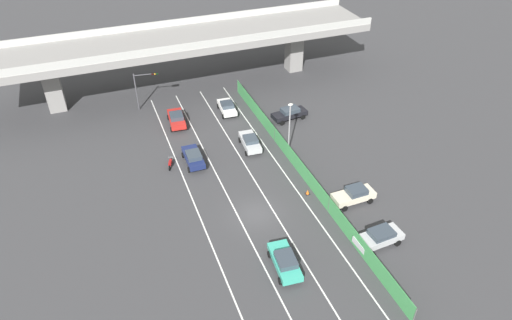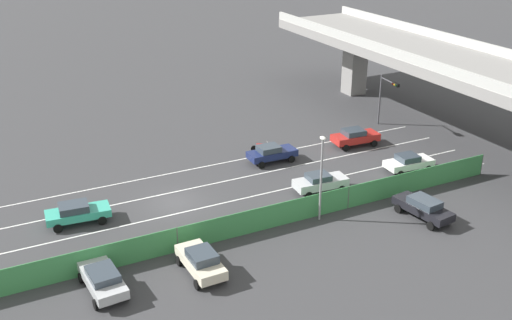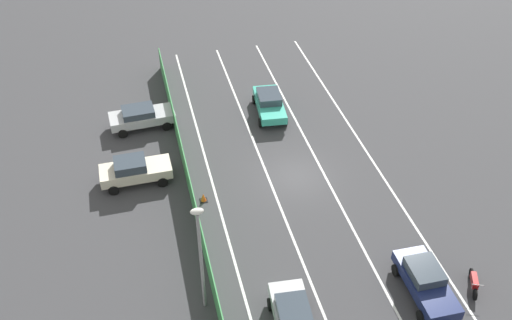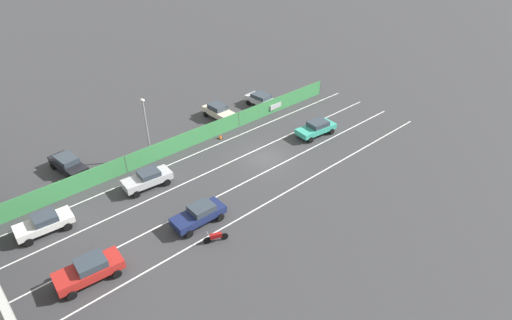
{
  "view_description": "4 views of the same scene",
  "coord_description": "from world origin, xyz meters",
  "px_view_note": "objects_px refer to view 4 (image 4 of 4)",
  "views": [
    {
      "loc": [
        -12.21,
        -31.79,
        31.32
      ],
      "look_at": [
        2.77,
        7.14,
        1.02
      ],
      "focal_mm": 32.52,
      "sensor_mm": 36.0,
      "label": 1
    },
    {
      "loc": [
        40.57,
        -13.6,
        21.87
      ],
      "look_at": [
        -0.42,
        7.25,
        2.02
      ],
      "focal_mm": 42.99,
      "sensor_mm": 36.0,
      "label": 2
    },
    {
      "loc": [
        9.15,
        26.63,
        23.5
      ],
      "look_at": [
        2.76,
        0.45,
        2.16
      ],
      "focal_mm": 40.32,
      "sensor_mm": 36.0,
      "label": 3
    },
    {
      "loc": [
        -25.8,
        24.08,
        22.57
      ],
      "look_at": [
        -1.13,
        2.19,
        1.29
      ],
      "focal_mm": 29.52,
      "sensor_mm": 36.0,
      "label": 4
    }
  ],
  "objects_px": {
    "parked_sedan_cream": "(219,111)",
    "parked_sedan_dark": "(68,163)",
    "motorcycle": "(216,237)",
    "car_hatchback_white": "(44,223)",
    "traffic_cone": "(220,136)",
    "parked_wagon_silver": "(262,100)",
    "car_sedan_navy": "(199,214)",
    "car_taxi_teal": "(316,128)",
    "car_sedan_silver": "(148,178)",
    "car_sedan_red": "(89,269)",
    "street_lamp": "(146,123)"
  },
  "relations": [
    {
      "from": "parked_sedan_cream",
      "to": "parked_sedan_dark",
      "type": "height_order",
      "value": "parked_sedan_cream"
    },
    {
      "from": "motorcycle",
      "to": "street_lamp",
      "type": "distance_m",
      "value": 14.16
    },
    {
      "from": "car_sedan_red",
      "to": "parked_sedan_cream",
      "type": "relative_size",
      "value": 1.05
    },
    {
      "from": "parked_sedan_dark",
      "to": "street_lamp",
      "type": "bearing_deg",
      "value": -115.33
    },
    {
      "from": "car_hatchback_white",
      "to": "parked_sedan_dark",
      "type": "relative_size",
      "value": 0.9
    },
    {
      "from": "motorcycle",
      "to": "car_sedan_navy",
      "type": "bearing_deg",
      "value": -7.54
    },
    {
      "from": "car_sedan_silver",
      "to": "car_taxi_teal",
      "type": "xyz_separation_m",
      "value": [
        -3.66,
        -18.42,
        -0.01
      ]
    },
    {
      "from": "motorcycle",
      "to": "parked_wagon_silver",
      "type": "distance_m",
      "value": 24.01
    },
    {
      "from": "car_taxi_teal",
      "to": "parked_wagon_silver",
      "type": "height_order",
      "value": "car_taxi_teal"
    },
    {
      "from": "car_taxi_teal",
      "to": "parked_sedan_cream",
      "type": "relative_size",
      "value": 1.06
    },
    {
      "from": "motorcycle",
      "to": "traffic_cone",
      "type": "bearing_deg",
      "value": -38.65
    },
    {
      "from": "parked_wagon_silver",
      "to": "street_lamp",
      "type": "xyz_separation_m",
      "value": [
        -1.68,
        16.36,
        3.13
      ]
    },
    {
      "from": "parked_sedan_dark",
      "to": "street_lamp",
      "type": "xyz_separation_m",
      "value": [
        -3.27,
        -6.9,
        3.12
      ]
    },
    {
      "from": "motorcycle",
      "to": "parked_sedan_cream",
      "type": "bearing_deg",
      "value": -38.06
    },
    {
      "from": "car_sedan_navy",
      "to": "car_sedan_silver",
      "type": "bearing_deg",
      "value": 5.04
    },
    {
      "from": "parked_sedan_cream",
      "to": "parked_sedan_dark",
      "type": "xyz_separation_m",
      "value": [
        0.67,
        17.31,
        -0.03
      ]
    },
    {
      "from": "car_sedan_navy",
      "to": "car_hatchback_white",
      "type": "distance_m",
      "value": 11.92
    },
    {
      "from": "car_taxi_teal",
      "to": "motorcycle",
      "type": "height_order",
      "value": "car_taxi_teal"
    },
    {
      "from": "car_sedan_silver",
      "to": "motorcycle",
      "type": "relative_size",
      "value": 2.41
    },
    {
      "from": "car_sedan_red",
      "to": "street_lamp",
      "type": "xyz_separation_m",
      "value": [
        10.77,
        -10.8,
        3.1
      ]
    },
    {
      "from": "parked_wagon_silver",
      "to": "traffic_cone",
      "type": "relative_size",
      "value": 8.34
    },
    {
      "from": "street_lamp",
      "to": "car_taxi_teal",
      "type": "bearing_deg",
      "value": -115.24
    },
    {
      "from": "car_sedan_navy",
      "to": "motorcycle",
      "type": "height_order",
      "value": "car_sedan_navy"
    },
    {
      "from": "car_sedan_red",
      "to": "car_sedan_silver",
      "type": "bearing_deg",
      "value": -50.19
    },
    {
      "from": "traffic_cone",
      "to": "car_sedan_silver",
      "type": "bearing_deg",
      "value": 104.58
    },
    {
      "from": "car_sedan_navy",
      "to": "parked_sedan_dark",
      "type": "height_order",
      "value": "parked_sedan_dark"
    },
    {
      "from": "parked_sedan_cream",
      "to": "traffic_cone",
      "type": "bearing_deg",
      "value": 143.91
    },
    {
      "from": "car_hatchback_white",
      "to": "parked_wagon_silver",
      "type": "xyz_separation_m",
      "value": [
        5.48,
        -27.79,
        0.03
      ]
    },
    {
      "from": "car_sedan_silver",
      "to": "parked_sedan_cream",
      "type": "relative_size",
      "value": 1.01
    },
    {
      "from": "car_hatchback_white",
      "to": "traffic_cone",
      "type": "height_order",
      "value": "car_hatchback_white"
    },
    {
      "from": "car_hatchback_white",
      "to": "motorcycle",
      "type": "bearing_deg",
      "value": -136.53
    },
    {
      "from": "car_sedan_red",
      "to": "street_lamp",
      "type": "bearing_deg",
      "value": -45.07
    },
    {
      "from": "parked_wagon_silver",
      "to": "street_lamp",
      "type": "height_order",
      "value": "street_lamp"
    },
    {
      "from": "parked_sedan_cream",
      "to": "street_lamp",
      "type": "bearing_deg",
      "value": 104.0
    },
    {
      "from": "car_hatchback_white",
      "to": "parked_wagon_silver",
      "type": "bearing_deg",
      "value": -78.84
    },
    {
      "from": "motorcycle",
      "to": "parked_sedan_cream",
      "type": "xyz_separation_m",
      "value": [
        16.12,
        -12.62,
        0.47
      ]
    },
    {
      "from": "parked_sedan_cream",
      "to": "traffic_cone",
      "type": "xyz_separation_m",
      "value": [
        -3.81,
        2.78,
        -0.67
      ]
    },
    {
      "from": "car_hatchback_white",
      "to": "traffic_cone",
      "type": "relative_size",
      "value": 7.84
    },
    {
      "from": "car_sedan_red",
      "to": "parked_sedan_cream",
      "type": "height_order",
      "value": "parked_sedan_cream"
    },
    {
      "from": "traffic_cone",
      "to": "parked_wagon_silver",
      "type": "bearing_deg",
      "value": -71.63
    },
    {
      "from": "parked_wagon_silver",
      "to": "parked_sedan_cream",
      "type": "height_order",
      "value": "parked_sedan_cream"
    },
    {
      "from": "car_sedan_navy",
      "to": "car_taxi_teal",
      "type": "distance_m",
      "value": 18.12
    },
    {
      "from": "parked_wagon_silver",
      "to": "parked_sedan_dark",
      "type": "bearing_deg",
      "value": 86.11
    },
    {
      "from": "street_lamp",
      "to": "motorcycle",
      "type": "bearing_deg",
      "value": 170.71
    },
    {
      "from": "car_sedan_red",
      "to": "motorcycle",
      "type": "xyz_separation_m",
      "value": [
        -2.75,
        -8.59,
        -0.46
      ]
    },
    {
      "from": "car_taxi_teal",
      "to": "car_sedan_red",
      "type": "relative_size",
      "value": 1.02
    },
    {
      "from": "parked_wagon_silver",
      "to": "car_taxi_teal",
      "type": "bearing_deg",
      "value": 177.31
    },
    {
      "from": "parked_wagon_silver",
      "to": "traffic_cone",
      "type": "height_order",
      "value": "parked_wagon_silver"
    },
    {
      "from": "car_sedan_navy",
      "to": "parked_sedan_dark",
      "type": "relative_size",
      "value": 0.92
    },
    {
      "from": "car_sedan_silver",
      "to": "car_sedan_navy",
      "type": "bearing_deg",
      "value": -174.96
    }
  ]
}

